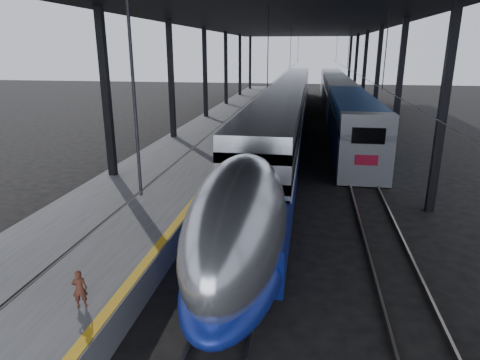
# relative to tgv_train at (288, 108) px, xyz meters

# --- Properties ---
(ground) EXTENTS (160.00, 160.00, 0.00)m
(ground) POSITION_rel_tgv_train_xyz_m (-2.00, -24.56, -1.96)
(ground) COLOR black
(ground) RESTS_ON ground
(platform) EXTENTS (6.00, 80.00, 1.00)m
(platform) POSITION_rel_tgv_train_xyz_m (-5.50, -4.56, -1.46)
(platform) COLOR #4C4C4F
(platform) RESTS_ON ground
(yellow_strip) EXTENTS (0.30, 80.00, 0.01)m
(yellow_strip) POSITION_rel_tgv_train_xyz_m (-2.70, -4.56, -0.96)
(yellow_strip) COLOR gold
(yellow_strip) RESTS_ON platform
(rails) EXTENTS (6.52, 80.00, 0.16)m
(rails) POSITION_rel_tgv_train_xyz_m (2.50, -4.56, -1.88)
(rails) COLOR slate
(rails) RESTS_ON ground
(canopy) EXTENTS (18.00, 75.00, 9.47)m
(canopy) POSITION_rel_tgv_train_xyz_m (-0.10, -4.56, 7.15)
(canopy) COLOR black
(canopy) RESTS_ON ground
(tgv_train) EXTENTS (2.93, 65.20, 4.19)m
(tgv_train) POSITION_rel_tgv_train_xyz_m (0.00, 0.00, 0.00)
(tgv_train) COLOR #ACAEB3
(tgv_train) RESTS_ON ground
(second_train) EXTENTS (2.84, 56.05, 3.91)m
(second_train) POSITION_rel_tgv_train_xyz_m (5.00, 10.69, 0.02)
(second_train) COLOR navy
(second_train) RESTS_ON ground
(child) EXTENTS (0.42, 0.35, 0.99)m
(child) POSITION_rel_tgv_train_xyz_m (-3.43, -30.67, -0.46)
(child) COLOR #55281C
(child) RESTS_ON platform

